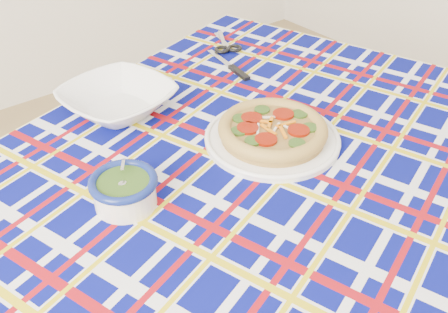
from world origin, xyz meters
TOP-DOWN VIEW (x-y plane):
  - dining_table at (-0.03, 0.17)m, footprint 1.70×1.34m
  - tablecloth at (-0.03, 0.17)m, footprint 1.74×1.38m
  - main_focaccia_plate at (0.14, 0.20)m, footprint 0.38×0.38m
  - pesto_bowl at (-0.21, 0.22)m, footprint 0.16×0.16m
  - serving_bowl at (-0.06, 0.52)m, footprint 0.29×0.29m
  - table_knife at (0.30, 0.58)m, footprint 0.05×0.22m
  - kitchen_scissors at (0.39, 0.68)m, footprint 0.15×0.20m

SIDE VIEW (x-z plane):
  - dining_table at x=-0.03m, z-range 0.28..0.98m
  - tablecloth at x=-0.03m, z-range 0.61..0.70m
  - table_knife at x=0.30m, z-range 0.70..0.71m
  - kitchen_scissors at x=0.39m, z-range 0.70..0.72m
  - main_focaccia_plate at x=0.14m, z-range 0.70..0.76m
  - serving_bowl at x=-0.06m, z-range 0.70..0.77m
  - pesto_bowl at x=-0.21m, z-range 0.70..0.78m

